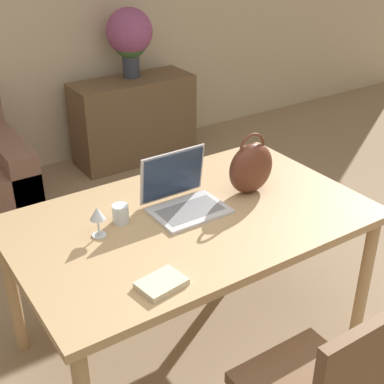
# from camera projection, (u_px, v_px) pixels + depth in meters

# --- Properties ---
(wall_back) EXTENTS (10.00, 0.06, 2.70)m
(wall_back) POSITION_uv_depth(u_px,v_px,m) (0.00, 3.00, 3.94)
(wall_back) COLOR beige
(wall_back) RESTS_ON ground_plane
(dining_table) EXTENTS (1.60, 0.99, 0.75)m
(dining_table) POSITION_uv_depth(u_px,v_px,m) (191.00, 229.00, 2.45)
(dining_table) COLOR tan
(dining_table) RESTS_ON ground_plane
(sideboard) EXTENTS (1.03, 0.40, 0.72)m
(sideboard) POSITION_uv_depth(u_px,v_px,m) (134.00, 120.00, 4.60)
(sideboard) COLOR brown
(sideboard) RESTS_ON ground_plane
(laptop) EXTENTS (0.34, 0.29, 0.26)m
(laptop) POSITION_uv_depth(u_px,v_px,m) (182.00, 194.00, 2.45)
(laptop) COLOR silver
(laptop) RESTS_ON dining_table
(drinking_glass) EXTENTS (0.07, 0.07, 0.09)m
(drinking_glass) POSITION_uv_depth(u_px,v_px,m) (121.00, 214.00, 2.34)
(drinking_glass) COLOR silver
(drinking_glass) RESTS_ON dining_table
(wine_glass) EXTENTS (0.07, 0.07, 0.14)m
(wine_glass) POSITION_uv_depth(u_px,v_px,m) (97.00, 216.00, 2.22)
(wine_glass) COLOR silver
(wine_glass) RESTS_ON dining_table
(handbag) EXTENTS (0.24, 0.13, 0.31)m
(handbag) POSITION_uv_depth(u_px,v_px,m) (251.00, 168.00, 2.55)
(handbag) COLOR #592D1E
(handbag) RESTS_ON dining_table
(flower_vase) EXTENTS (0.38, 0.38, 0.56)m
(flower_vase) POSITION_uv_depth(u_px,v_px,m) (130.00, 36.00, 4.33)
(flower_vase) COLOR #333847
(flower_vase) RESTS_ON sideboard
(book) EXTENTS (0.19, 0.15, 0.02)m
(book) POSITION_uv_depth(u_px,v_px,m) (161.00, 283.00, 1.96)
(book) COLOR beige
(book) RESTS_ON dining_table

